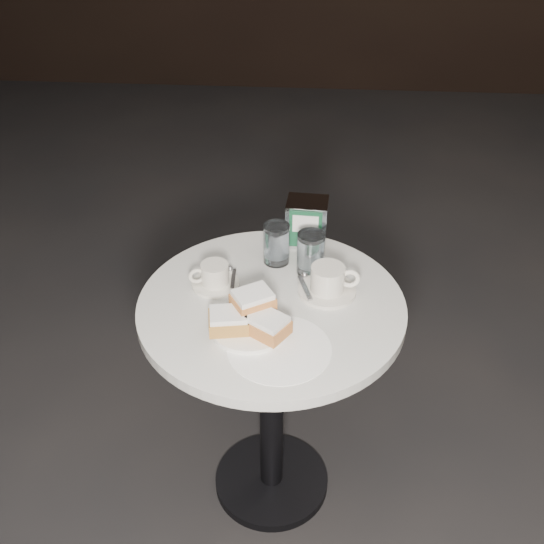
{
  "coord_description": "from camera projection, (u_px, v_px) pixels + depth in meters",
  "views": [
    {
      "loc": [
        0.1,
        -1.38,
        1.85
      ],
      "look_at": [
        0.0,
        0.02,
        0.83
      ],
      "focal_mm": 45.0,
      "sensor_mm": 36.0,
      "label": 1
    }
  ],
  "objects": [
    {
      "name": "napkin_dispenser",
      "position": [
        307.0,
        222.0,
        1.96
      ],
      "size": [
        0.12,
        0.11,
        0.14
      ],
      "rotation": [
        0.0,
        0.0,
        -0.06
      ],
      "color": "silver",
      "rests_on": "cafe_table"
    },
    {
      "name": "sugar_spill",
      "position": [
        279.0,
        348.0,
        1.63
      ],
      "size": [
        0.31,
        0.31,
        0.0
      ],
      "primitive_type": "cylinder",
      "rotation": [
        0.0,
        0.0,
        0.28
      ],
      "color": "white",
      "rests_on": "cafe_table"
    },
    {
      "name": "beignet_plate",
      "position": [
        249.0,
        319.0,
        1.66
      ],
      "size": [
        0.22,
        0.22,
        0.09
      ],
      "rotation": [
        0.0,
        0.0,
        -0.15
      ],
      "color": "white",
      "rests_on": "cafe_table"
    },
    {
      "name": "coffee_cup_left",
      "position": [
        214.0,
        276.0,
        1.82
      ],
      "size": [
        0.16,
        0.16,
        0.07
      ],
      "rotation": [
        0.0,
        0.0,
        0.3
      ],
      "color": "silver",
      "rests_on": "cafe_table"
    },
    {
      "name": "water_glass_right",
      "position": [
        311.0,
        254.0,
        1.85
      ],
      "size": [
        0.09,
        0.09,
        0.12
      ],
      "rotation": [
        0.0,
        0.0,
        -0.23
      ],
      "color": "white",
      "rests_on": "cafe_table"
    },
    {
      "name": "ground",
      "position": [
        272.0,
        483.0,
        2.21
      ],
      "size": [
        7.0,
        7.0,
        0.0
      ],
      "primitive_type": "plane",
      "color": "black",
      "rests_on": "ground"
    },
    {
      "name": "cafe_table",
      "position": [
        272.0,
        359.0,
        1.89
      ],
      "size": [
        0.7,
        0.7,
        0.74
      ],
      "color": "black",
      "rests_on": "ground"
    },
    {
      "name": "water_glass_left",
      "position": [
        276.0,
        244.0,
        1.89
      ],
      "size": [
        0.09,
        0.09,
        0.12
      ],
      "rotation": [
        0.0,
        0.0,
        0.21
      ],
      "color": "white",
      "rests_on": "cafe_table"
    },
    {
      "name": "coffee_cup_right",
      "position": [
        328.0,
        282.0,
        1.79
      ],
      "size": [
        0.17,
        0.16,
        0.08
      ],
      "rotation": [
        0.0,
        0.0,
        0.04
      ],
      "color": "silver",
      "rests_on": "cafe_table"
    }
  ]
}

